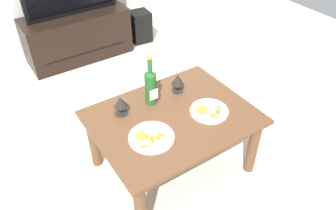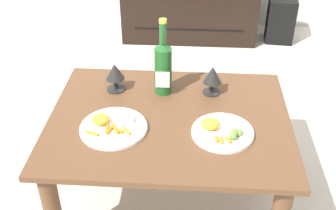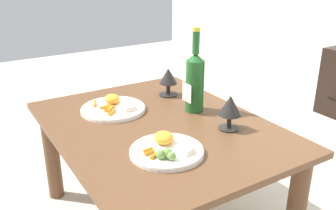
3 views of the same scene
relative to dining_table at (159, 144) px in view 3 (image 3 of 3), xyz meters
name	(u,v)px [view 3 (image 3 of 3)]	position (x,y,z in m)	size (l,w,h in m)	color
dining_table	(159,144)	(0.00, 0.00, 0.00)	(1.00, 0.78, 0.47)	brown
wine_bottle	(195,80)	(-0.04, 0.20, 0.22)	(0.08, 0.08, 0.35)	#1E5923
goblet_left	(168,78)	(-0.26, 0.20, 0.17)	(0.09, 0.09, 0.13)	black
goblet_right	(230,107)	(0.18, 0.20, 0.17)	(0.08, 0.08, 0.13)	black
dinner_plate_left	(113,108)	(-0.22, -0.09, 0.10)	(0.27, 0.27, 0.05)	white
dinner_plate_right	(167,149)	(0.21, -0.09, 0.10)	(0.25, 0.25, 0.05)	white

